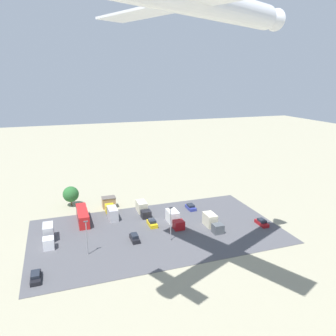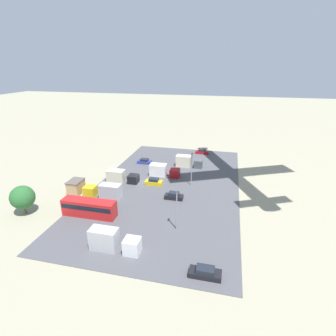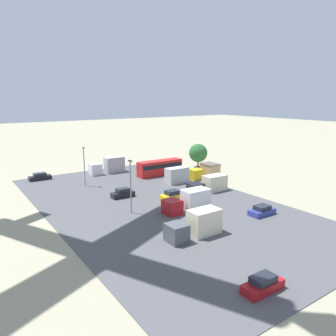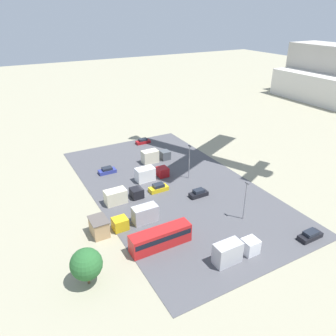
{
  "view_description": "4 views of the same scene",
  "coord_description": "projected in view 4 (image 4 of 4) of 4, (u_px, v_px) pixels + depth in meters",
  "views": [
    {
      "loc": [
        21.7,
        76.76,
        36.46
      ],
      "look_at": [
        1.9,
        19.97,
        19.92
      ],
      "focal_mm": 35.0,
      "sensor_mm": 36.0,
      "label": 1
    },
    {
      "loc": [
        56.25,
        19.67,
        27.6
      ],
      "look_at": [
        5.45,
        7.74,
        6.87
      ],
      "focal_mm": 28.0,
      "sensor_mm": 36.0,
      "label": 2
    },
    {
      "loc": [
        -43.58,
        33.98,
        17.29
      ],
      "look_at": [
        1.72,
        2.84,
        5.36
      ],
      "focal_mm": 35.0,
      "sensor_mm": 36.0,
      "label": 3
    },
    {
      "loc": [
        55.18,
        -25.22,
        35.87
      ],
      "look_at": [
        -3.98,
        7.67,
        2.64
      ],
      "focal_mm": 35.0,
      "sensor_mm": 36.0,
      "label": 4
    }
  ],
  "objects": [
    {
      "name": "parked_truck_4",
      "position": [
        150.0,
        174.0,
        75.36
      ],
      "size": [
        2.56,
        7.84,
        3.11
      ],
      "color": "maroon",
      "rests_on": "ground"
    },
    {
      "name": "light_pole_lot_centre",
      "position": [
        189.0,
        160.0,
        74.5
      ],
      "size": [
        0.9,
        0.28,
        8.15
      ],
      "color": "gray",
      "rests_on": "ground"
    },
    {
      "name": "bus",
      "position": [
        161.0,
        237.0,
        53.84
      ],
      "size": [
        2.64,
        10.58,
        3.32
      ],
      "color": "red",
      "rests_on": "ground"
    },
    {
      "name": "parked_car_4",
      "position": [
        199.0,
        193.0,
        68.82
      ],
      "size": [
        1.71,
        4.02,
        1.59
      ],
      "rotation": [
        0.0,
        0.0,
        3.14
      ],
      "color": "black",
      "rests_on": "ground"
    },
    {
      "name": "horizon_parking_garage",
      "position": [
        322.0,
        87.0,
        139.23
      ],
      "size": [
        38.55,
        20.09,
        11.19
      ],
      "color": "silver",
      "rests_on": "ground"
    },
    {
      "name": "tree_near_shed",
      "position": [
        86.0,
        264.0,
        45.82
      ],
      "size": [
        4.62,
        4.62,
        5.89
      ],
      "color": "brown",
      "rests_on": "ground"
    },
    {
      "name": "parked_car_1",
      "position": [
        107.0,
        171.0,
        78.57
      ],
      "size": [
        1.98,
        4.13,
        1.45
      ],
      "color": "navy",
      "rests_on": "ground"
    },
    {
      "name": "parked_car_0",
      "position": [
        310.0,
        235.0,
        56.2
      ],
      "size": [
        1.84,
        4.51,
        1.48
      ],
      "rotation": [
        0.0,
        0.0,
        3.14
      ],
      "color": "black",
      "rests_on": "ground"
    },
    {
      "name": "parked_car_2",
      "position": [
        143.0,
        141.0,
        95.69
      ],
      "size": [
        1.73,
        4.19,
        1.49
      ],
      "color": "maroon",
      "rests_on": "ground"
    },
    {
      "name": "light_pole_lot_edge",
      "position": [
        245.0,
        199.0,
        59.88
      ],
      "size": [
        0.9,
        0.28,
        7.73
      ],
      "color": "gray",
      "rests_on": "ground"
    },
    {
      "name": "parked_truck_2",
      "position": [
        122.0,
        196.0,
        66.7
      ],
      "size": [
        2.48,
        8.01,
        2.92
      ],
      "color": "black",
      "rests_on": "ground"
    },
    {
      "name": "ground_plane",
      "position": [
        146.0,
        194.0,
        70.1
      ],
      "size": [
        400.0,
        400.0,
        0.0
      ],
      "primitive_type": "plane",
      "color": "gray"
    },
    {
      "name": "parked_car_3",
      "position": [
        158.0,
        188.0,
        70.85
      ],
      "size": [
        1.91,
        4.17,
        1.65
      ],
      "color": "gold",
      "rests_on": "ground"
    },
    {
      "name": "shed_building",
      "position": [
        99.0,
        227.0,
        56.9
      ],
      "size": [
        3.96,
        2.94,
        3.17
      ],
      "color": "tan",
      "rests_on": "ground"
    },
    {
      "name": "parked_truck_3",
      "position": [
        138.0,
        217.0,
        59.81
      ],
      "size": [
        2.34,
        8.58,
        3.16
      ],
      "rotation": [
        0.0,
        0.0,
        3.14
      ],
      "color": "gold",
      "rests_on": "ground"
    },
    {
      "name": "parked_truck_1",
      "position": [
        234.0,
        251.0,
        51.05
      ],
      "size": [
        2.31,
        8.12,
        3.59
      ],
      "color": "silver",
      "rests_on": "ground"
    },
    {
      "name": "parked_truck_0",
      "position": [
        154.0,
        156.0,
        84.07
      ],
      "size": [
        2.47,
        7.54,
        3.22
      ],
      "color": "#4C5156",
      "rests_on": "ground"
    },
    {
      "name": "parking_lot_surface",
      "position": [
        172.0,
        187.0,
        72.87
      ],
      "size": [
        60.1,
        33.73,
        0.08
      ],
      "color": "#4C4C51",
      "rests_on": "ground"
    }
  ]
}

